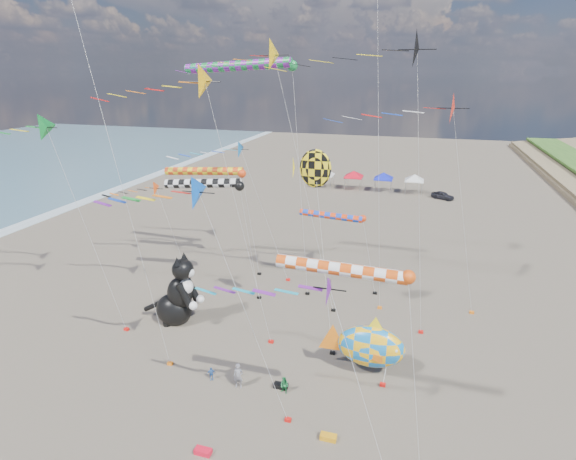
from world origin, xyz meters
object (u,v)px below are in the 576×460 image
Objects in this scene: person_adult at (238,376)px; child_blue at (211,374)px; fish_inflatable at (370,346)px; cat_inflatable at (176,289)px; parked_car at (443,195)px; child_green at (284,385)px.

person_adult reaches higher than child_blue.
fish_inflatable is 6.21× the size of child_blue.
parked_car is (21.51, 45.18, -2.41)m from cat_inflatable.
parked_car is (10.86, 50.89, 0.02)m from child_green.
child_green is 52.03m from parked_car.
person_adult is 0.49× the size of parked_car.
child_green reaches higher than child_blue.
child_blue is (-4.99, -0.09, -0.11)m from child_green.
person_adult is at bearing -154.43° from fish_inflatable.
fish_inflatable reaches higher than child_green.
child_blue is 53.39m from parked_car.
cat_inflatable is 1.03× the size of fish_inflatable.
fish_inflatable is at bearing -6.52° from cat_inflatable.
person_adult is 1.83× the size of child_blue.
fish_inflatable is (15.49, -2.26, -0.87)m from cat_inflatable.
person_adult is 2.06m from child_blue.
child_green is at bearing -26.38° from cat_inflatable.
cat_inflatable is 8.50m from child_blue.
cat_inflatable is 1.70× the size of parked_car.
child_blue is at bearing -43.87° from cat_inflatable.
fish_inflatable is 6.14m from child_green.
cat_inflatable reaches higher than parked_car.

